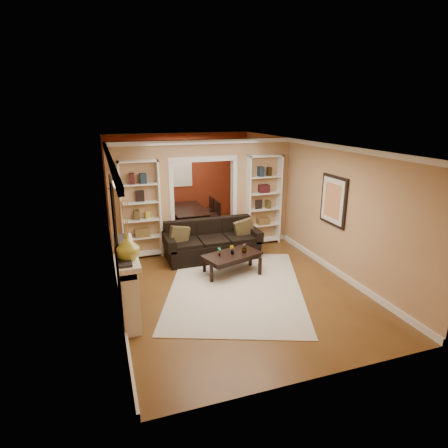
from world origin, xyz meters
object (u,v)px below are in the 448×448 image
object	(u,v)px
bookshelf_right	(263,200)
fireplace	(128,282)
coffee_table	(232,264)
bookshelf_left	(141,210)
dining_table	(189,218)
sofa	(212,240)

from	to	relation	value
bookshelf_right	fireplace	size ratio (longest dim) A/B	1.35
fireplace	coffee_table	bearing A→B (deg)	23.02
bookshelf_left	dining_table	world-z (taller)	bookshelf_left
bookshelf_left	fireplace	bearing A→B (deg)	-102.05
sofa	bookshelf_left	size ratio (longest dim) A/B	0.97
fireplace	bookshelf_left	bearing A→B (deg)	77.95
bookshelf_left	dining_table	size ratio (longest dim) A/B	1.30
bookshelf_left	bookshelf_right	bearing A→B (deg)	0.00
sofa	coffee_table	size ratio (longest dim) A/B	1.87
bookshelf_left	fireplace	xyz separation A→B (m)	(-0.54, -2.53, -0.57)
bookshelf_right	sofa	bearing A→B (deg)	-159.56
bookshelf_left	fireplace	size ratio (longest dim) A/B	1.35
coffee_table	sofa	bearing A→B (deg)	79.15
coffee_table	fireplace	size ratio (longest dim) A/B	0.70
fireplace	dining_table	size ratio (longest dim) A/B	0.96
coffee_table	bookshelf_left	distance (m)	2.48
dining_table	bookshelf_left	bearing A→B (deg)	139.07
coffee_table	bookshelf_right	bearing A→B (deg)	30.10
fireplace	dining_table	world-z (taller)	fireplace
sofa	fireplace	size ratio (longest dim) A/B	1.31
bookshelf_right	fireplace	bearing A→B (deg)	-145.20
fireplace	dining_table	xyz separation A→B (m)	(2.11, 4.34, -0.27)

